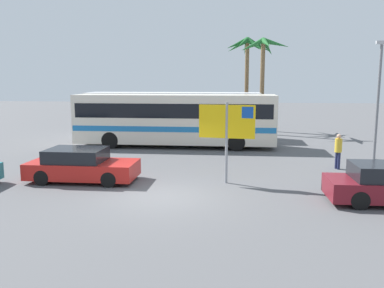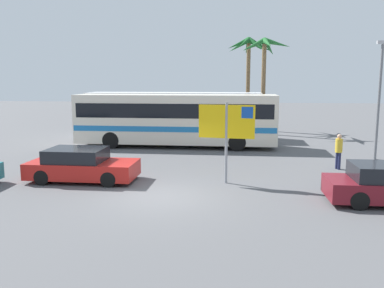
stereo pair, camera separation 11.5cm
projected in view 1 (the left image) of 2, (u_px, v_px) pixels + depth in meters
ground at (162, 197)px, 14.21m from camera, size 120.00×120.00×0.00m
bus_front_coach at (175, 118)px, 24.63m from camera, size 12.03×2.60×3.17m
bus_rear_coach at (173, 113)px, 28.37m from camera, size 12.03×2.60×3.17m
ferry_sign at (228, 125)px, 15.78m from camera, size 2.19×0.34×3.20m
car_red at (81, 165)px, 16.39m from camera, size 4.33×1.92×1.32m
pedestrian_crossing_lot at (338, 149)px, 18.52m from camera, size 0.32×0.32×1.62m
lamp_post_left_side at (378, 95)px, 20.49m from camera, size 0.56×0.20×5.97m
palm_tree_seaside at (247, 54)px, 32.48m from camera, size 3.75×3.83×7.41m
palm_tree_inland at (263, 57)px, 29.85m from camera, size 3.64×3.55×7.11m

